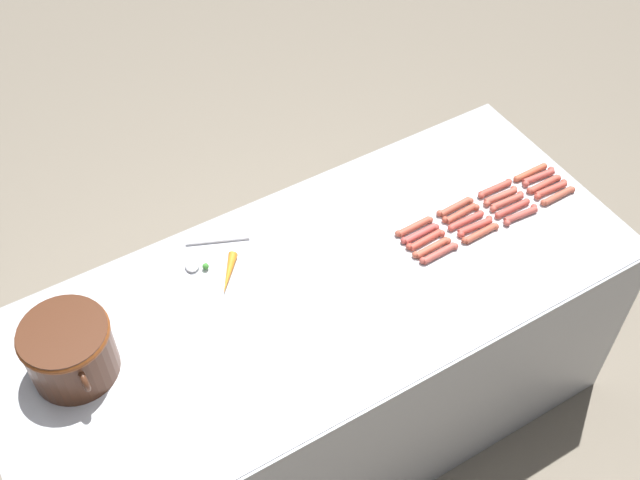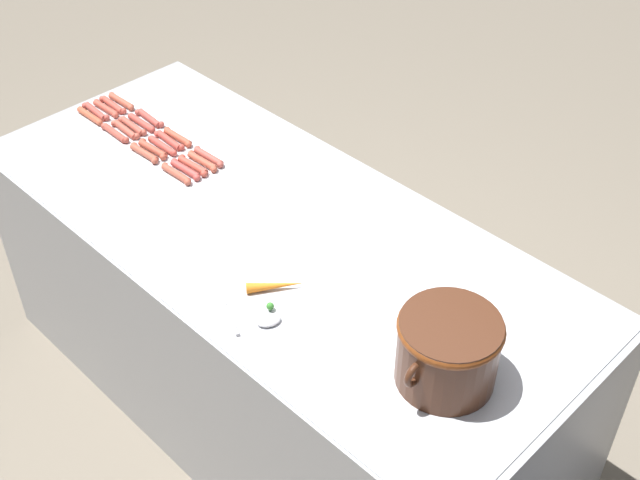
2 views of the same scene
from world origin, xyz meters
name	(u,v)px [view 1 (image 1 of 2)]	position (x,y,z in m)	size (l,w,h in m)	color
ground_plane	(318,418)	(0.00, 0.00, 0.00)	(20.00, 20.00, 0.00)	#756B5B
griddle_counter	(318,360)	(0.00, 0.00, 0.44)	(0.93, 2.18, 0.87)	#9EA0A5
hot_dog_0	(558,196)	(-0.09, -0.96, 0.88)	(0.03, 0.16, 0.02)	#AF523D
hot_dog_1	(521,215)	(-0.10, -0.78, 0.88)	(0.03, 0.16, 0.02)	#AE493F
hot_dog_2	(480,233)	(-0.09, -0.60, 0.88)	(0.03, 0.16, 0.02)	#B24E39
hot_dog_3	(439,253)	(-0.09, -0.43, 0.88)	(0.03, 0.16, 0.02)	#AE4C41
hot_dog_4	(551,189)	(-0.05, -0.96, 0.88)	(0.03, 0.16, 0.02)	#B7493C
hot_dog_5	(512,208)	(-0.06, -0.78, 0.88)	(0.03, 0.16, 0.02)	#B3453B
hot_dog_6	(475,226)	(-0.06, -0.61, 0.88)	(0.03, 0.16, 0.02)	#BA453B
hot_dog_7	(432,248)	(-0.06, -0.42, 0.88)	(0.03, 0.16, 0.02)	#B6513C
hot_dog_8	(544,184)	(-0.02, -0.96, 0.88)	(0.03, 0.16, 0.02)	#B64D3D
hot_dog_9	(507,201)	(-0.02, -0.78, 0.88)	(0.03, 0.16, 0.02)	#AD4E40
hot_dog_10	(466,221)	(-0.02, -0.60, 0.88)	(0.03, 0.16, 0.02)	#BA463C
hot_dog_11	(426,240)	(-0.02, -0.42, 0.88)	(0.03, 0.16, 0.02)	#B64738
hot_dog_12	(538,177)	(0.02, -0.97, 0.88)	(0.03, 0.16, 0.02)	#AF493F
hot_dog_13	(500,196)	(0.01, -0.78, 0.88)	(0.03, 0.16, 0.02)	#B55242
hot_dog_14	(461,213)	(0.02, -0.60, 0.88)	(0.03, 0.16, 0.02)	#AC4B38
hot_dog_15	(420,234)	(0.01, -0.42, 0.88)	(0.03, 0.16, 0.02)	#B94640
hot_dog_16	(530,172)	(0.05, -0.96, 0.88)	(0.03, 0.16, 0.02)	#BA5338
hot_dog_17	(495,189)	(0.05, -0.79, 0.88)	(0.03, 0.16, 0.02)	#AC4739
hot_dog_18	(455,207)	(0.06, -0.61, 0.88)	(0.03, 0.16, 0.02)	#AB4F3C
hot_dog_19	(414,227)	(0.05, -0.43, 0.88)	(0.03, 0.16, 0.02)	#AD4E3A
bean_pot	(69,348)	(0.11, 0.79, 0.98)	(0.34, 0.27, 0.20)	#472616
serving_spoon	(201,256)	(0.32, 0.27, 0.88)	(0.14, 0.26, 0.02)	#B7B7BC
carrot	(227,273)	(0.20, 0.23, 0.89)	(0.16, 0.13, 0.03)	orange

